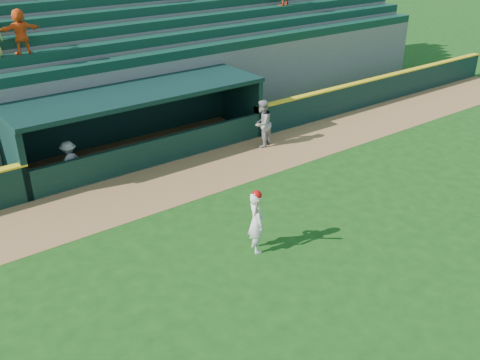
% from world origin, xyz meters
% --- Properties ---
extents(ground, '(120.00, 120.00, 0.00)m').
position_xyz_m(ground, '(0.00, 0.00, 0.00)').
color(ground, '#164310').
rests_on(ground, ground).
extents(warning_track, '(40.00, 3.00, 0.01)m').
position_xyz_m(warning_track, '(0.00, 4.90, 0.01)').
color(warning_track, olive).
rests_on(warning_track, ground).
extents(field_wall_right, '(15.50, 0.30, 1.20)m').
position_xyz_m(field_wall_right, '(12.25, 6.55, 0.60)').
color(field_wall_right, black).
rests_on(field_wall_right, ground).
extents(wall_stripe_right, '(15.50, 0.32, 0.06)m').
position_xyz_m(wall_stripe_right, '(12.25, 6.55, 1.23)').
color(wall_stripe_right, yellow).
rests_on(wall_stripe_right, field_wall_right).
extents(dugout_player_front, '(1.11, 1.01, 1.85)m').
position_xyz_m(dugout_player_front, '(4.06, 5.62, 0.93)').
color(dugout_player_front, gray).
rests_on(dugout_player_front, ground).
extents(dugout_player_inside, '(1.08, 0.87, 1.45)m').
position_xyz_m(dugout_player_inside, '(-3.04, 7.00, 0.73)').
color(dugout_player_inside, '#9F9F9A').
rests_on(dugout_player_inside, ground).
extents(dugout, '(9.40, 2.80, 2.46)m').
position_xyz_m(dugout, '(0.00, 8.00, 1.36)').
color(dugout, slate).
rests_on(dugout, ground).
extents(stands, '(34.50, 6.25, 7.59)m').
position_xyz_m(stands, '(-0.01, 12.57, 2.40)').
color(stands, slate).
rests_on(stands, ground).
extents(batter_at_plate, '(0.63, 0.81, 1.80)m').
position_xyz_m(batter_at_plate, '(-0.62, 0.06, 0.90)').
color(batter_at_plate, silver).
rests_on(batter_at_plate, ground).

